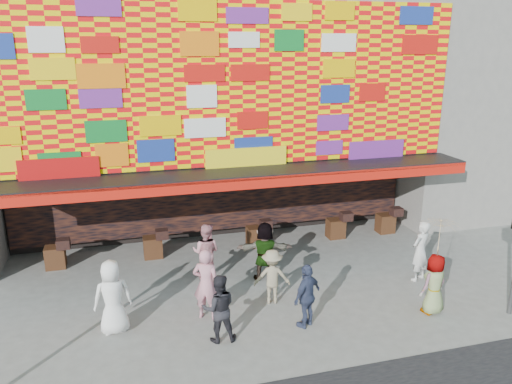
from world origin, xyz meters
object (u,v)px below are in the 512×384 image
ped_d (272,276)px  ped_g (434,284)px  ped_i (206,252)px  ped_h (420,251)px  ped_c (219,308)px  ped_f (265,251)px  ped_e (307,296)px  ped_b (206,284)px  ped_a (113,297)px  parasol (440,236)px

ped_d → ped_g: (3.88, -1.63, 0.05)m
ped_i → ped_h: bearing=-168.8°
ped_c → ped_f: ped_f is taller
ped_d → ped_e: (0.48, -1.36, 0.07)m
ped_i → ped_b: bearing=107.1°
ped_a → ped_b: size_ratio=0.98×
ped_b → ped_i: size_ratio=1.09×
ped_i → ped_e: bearing=148.2°
ped_c → ped_b: bearing=-79.4°
ped_e → ped_g: size_ratio=1.02×
ped_b → ped_g: size_ratio=1.17×
ped_i → parasol: (5.35, -3.46, 1.28)m
ped_h → ped_i: (-6.06, 1.70, -0.05)m
ped_b → ped_g: ped_b is taller
ped_c → ped_f: (1.93, 2.77, 0.06)m
ped_b → ped_i: ped_b is taller
ped_h → ped_g: bearing=43.2°
ped_g → ped_i: size_ratio=0.93×
ped_f → ped_e: bearing=109.3°
ped_g → ped_a: bearing=-23.8°
ped_e → ped_b: bearing=-57.2°
ped_b → parasol: (5.72, -1.30, 1.21)m
ped_b → ped_g: (5.72, -1.30, -0.14)m
ped_d → ped_f: size_ratio=0.85×
ped_c → ped_d: size_ratio=1.10×
ped_f → parasol: (3.68, -3.00, 1.26)m
parasol → ped_c: bearing=177.6°
ped_b → ped_e: size_ratio=1.14×
ped_a → parasol: size_ratio=1.01×
ped_f → ped_b: bearing=53.4°
ped_a → ped_e: 4.70m
ped_b → ped_f: size_ratio=1.06×
ped_f → ped_i: ped_f is taller
ped_c → ped_d: bearing=-136.3°
ped_f → parasol: parasol is taller
ped_a → ped_b: (2.28, 0.04, 0.01)m
ped_c → ped_f: bearing=-120.0°
ped_g → ped_i: bearing=-47.7°
ped_a → ped_c: ped_a is taller
ped_f → ped_g: size_ratio=1.10×
ped_e → ped_i: (-1.95, 3.19, 0.04)m
ped_d → ped_g: ped_g is taller
ped_a → ped_g: 8.10m
ped_f → ped_a: bearing=35.4°
ped_d → ped_g: 4.20m
ped_b → ped_h: bearing=-149.2°
ped_e → ped_i: bearing=-91.8°
ped_e → ped_g: bearing=142.4°
ped_c → ped_h: ped_h is taller
ped_f → ped_g: (3.68, -3.00, -0.08)m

